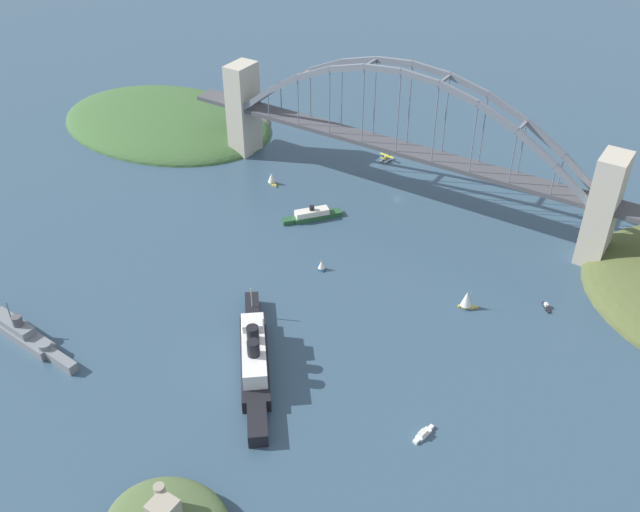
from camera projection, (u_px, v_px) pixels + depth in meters
name	position (u px, v px, depth m)	size (l,w,h in m)	color
ground_plane	(397.00, 198.00, 395.33)	(1400.00, 1400.00, 0.00)	#334C60
harbor_arch_bridge	(401.00, 148.00, 377.44)	(273.25, 18.64, 76.78)	#BCB29E
headland_east_shore	(170.00, 123.00, 475.30)	(152.79, 110.24, 22.15)	#3D6033
ocean_liner	(254.00, 356.00, 283.02)	(57.31, 68.91, 19.21)	black
naval_cruiser	(15.00, 329.00, 300.38)	(79.29, 10.77, 17.74)	slate
harbor_ferry_steamer	(312.00, 215.00, 376.47)	(24.55, 28.61, 7.89)	#23512D
seaplane_taxiing_near_bridge	(386.00, 158.00, 430.48)	(10.03, 7.24, 4.89)	#B7B7B2
small_boat_0	(321.00, 265.00, 338.92)	(5.70, 4.66, 5.74)	#234C8C
small_boat_1	(546.00, 307.00, 316.37)	(5.48, 6.37, 2.32)	black
small_boat_2	(423.00, 434.00, 256.88)	(3.93, 10.94, 2.65)	silver
small_boat_3	(272.00, 178.00, 406.23)	(7.55, 5.58, 7.77)	gold
small_boat_4	(467.00, 299.00, 314.48)	(8.50, 6.60, 10.01)	gold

